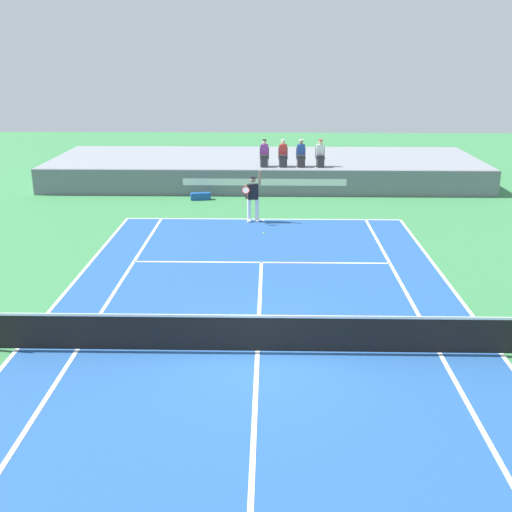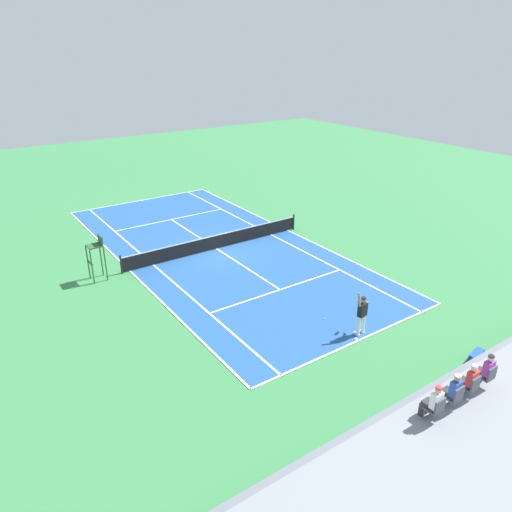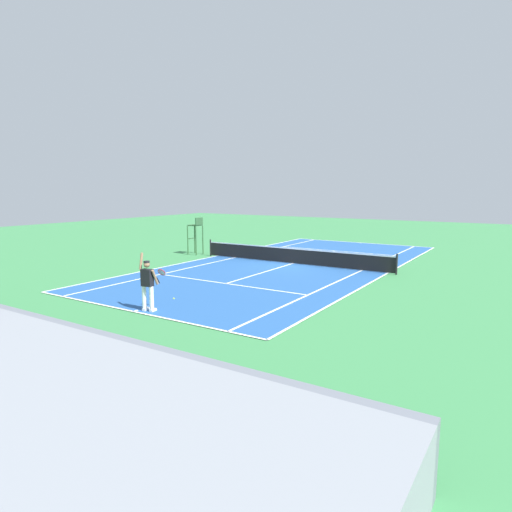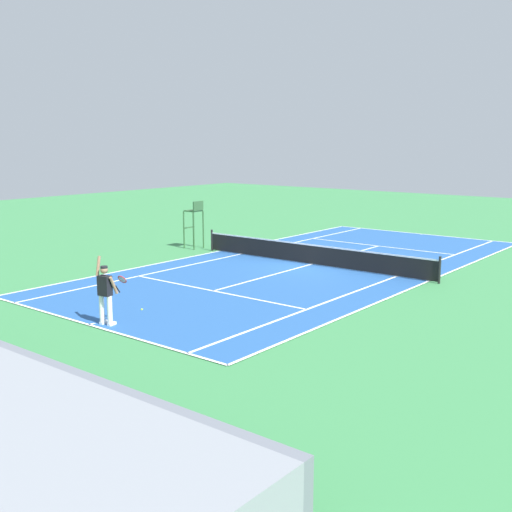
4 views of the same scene
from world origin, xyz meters
name	(u,v)px [view 1 (image 1 of 4)]	position (x,y,z in m)	size (l,w,h in m)	color
ground_plane	(257,353)	(0.00, 0.00, 0.00)	(80.00, 80.00, 0.00)	#387F47
court	(257,353)	(0.00, 0.00, 0.01)	(11.08, 23.88, 0.03)	#235193
net	(257,332)	(0.00, 0.00, 0.52)	(11.98, 0.10, 1.07)	black
barrier_wall	(264,183)	(0.00, 16.32, 0.61)	(21.65, 0.25, 1.21)	slate
bleacher_platform	(265,168)	(0.00, 20.09, 0.61)	(21.65, 7.29, 1.21)	gray
spectator_seated_0	(264,154)	(-0.02, 17.25, 1.83)	(0.44, 0.60, 1.27)	#474C56
spectator_seated_1	(283,154)	(0.87, 17.25, 1.83)	(0.44, 0.60, 1.27)	#474C56
spectator_seated_2	(301,154)	(1.71, 17.25, 1.83)	(0.44, 0.60, 1.27)	#474C56
spectator_seated_3	(320,154)	(2.63, 17.25, 1.83)	(0.44, 0.60, 1.27)	#474C56
tennis_player	(253,197)	(-0.41, 11.55, 0.99)	(0.75, 0.70, 2.08)	white
tennis_ball	(264,233)	(0.05, 9.78, 0.03)	(0.07, 0.07, 0.07)	#D1E533
equipment_bag	(200,196)	(-2.90, 15.42, 0.16)	(0.95, 0.50, 0.32)	#194799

